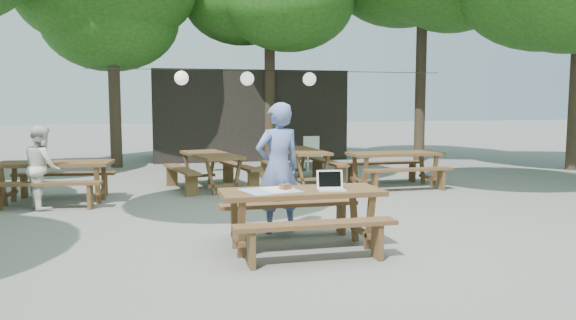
% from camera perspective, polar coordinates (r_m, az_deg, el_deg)
% --- Properties ---
extents(ground, '(80.00, 80.00, 0.00)m').
position_cam_1_polar(ground, '(8.43, 4.17, -6.66)').
color(ground, slate).
rests_on(ground, ground).
extents(pavilion, '(6.00, 3.00, 2.80)m').
position_cam_1_polar(pavilion, '(18.58, -4.32, 4.61)').
color(pavilion, black).
rests_on(pavilion, ground).
extents(main_picnic_table, '(2.00, 1.58, 0.75)m').
position_cam_1_polar(main_picnic_table, '(7.04, 1.36, -5.95)').
color(main_picnic_table, '#53311D').
rests_on(main_picnic_table, ground).
extents(picnic_table_nw, '(2.08, 1.79, 0.75)m').
position_cam_1_polar(picnic_table_nw, '(11.02, -22.59, -2.06)').
color(picnic_table_nw, '#53311D').
rests_on(picnic_table_nw, ground).
extents(picnic_table_ne, '(2.01, 1.61, 0.75)m').
position_cam_1_polar(picnic_table_ne, '(12.32, 10.79, -0.90)').
color(picnic_table_ne, '#53311D').
rests_on(picnic_table_ne, ground).
extents(picnic_table_far_w, '(1.95, 2.19, 0.75)m').
position_cam_1_polar(picnic_table_far_w, '(11.94, -7.80, -1.07)').
color(picnic_table_far_w, '#53311D').
rests_on(picnic_table_far_w, ground).
extents(picnic_table_far_e, '(1.67, 2.04, 0.75)m').
position_cam_1_polar(picnic_table_far_e, '(12.78, 1.38, -0.55)').
color(picnic_table_far_e, '#53311D').
rests_on(picnic_table_far_e, ground).
extents(woman, '(0.75, 0.57, 1.83)m').
position_cam_1_polar(woman, '(7.85, -1.02, -0.81)').
color(woman, '#687BBD').
rests_on(woman, ground).
extents(second_person, '(0.76, 0.85, 1.44)m').
position_cam_1_polar(second_person, '(10.52, -23.69, -0.66)').
color(second_person, white).
rests_on(second_person, ground).
extents(plastic_chair, '(0.46, 0.46, 0.90)m').
position_cam_1_polar(plastic_chair, '(15.11, 2.54, -0.04)').
color(plastic_chair, white).
rests_on(plastic_chair, ground).
extents(laptop, '(0.36, 0.30, 0.24)m').
position_cam_1_polar(laptop, '(6.98, 4.35, -2.54)').
color(laptop, white).
rests_on(laptop, main_picnic_table).
extents(tabletop_clutter, '(0.77, 0.70, 0.08)m').
position_cam_1_polar(tabletop_clutter, '(6.90, -1.46, -3.04)').
color(tabletop_clutter, '#397FC3').
rests_on(tabletop_clutter, main_picnic_table).
extents(paper_lanterns, '(9.00, 0.34, 0.38)m').
position_cam_1_polar(paper_lanterns, '(14.04, -4.11, 8.27)').
color(paper_lanterns, black).
rests_on(paper_lanterns, ground).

